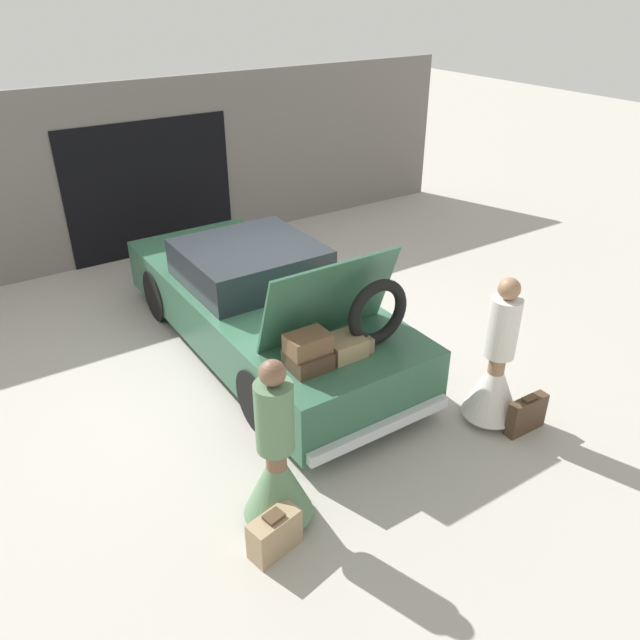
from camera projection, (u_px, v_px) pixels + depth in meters
ground_plane at (265, 346)px, 8.04m from camera, size 40.00×40.00×0.00m
garage_wall_back at (147, 171)px, 10.15m from camera, size 12.00×0.14×2.80m
car at (263, 305)px, 7.74m from camera, size 1.84×4.81×1.78m
person_left at (277, 467)px, 5.23m from camera, size 0.61×0.61×1.65m
person_right at (496, 372)px, 6.45m from camera, size 0.60×0.60×1.67m
suitcase_beside_left_person at (275, 534)px, 5.12m from camera, size 0.48×0.29×0.40m
suitcase_beside_right_person at (526, 415)px, 6.48m from camera, size 0.48×0.14×0.43m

